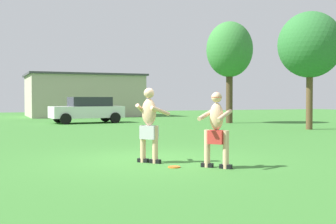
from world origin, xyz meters
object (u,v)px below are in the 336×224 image
Objects in this scene: car_white_near_post at (87,109)px; tree_right_field at (230,50)px; player_in_gray at (149,123)px; frisbee at (174,167)px; tree_left_field at (310,45)px; player_with_cap at (216,127)px.

tree_right_field reaches higher than car_white_near_post.
player_in_gray is 17.18m from car_white_near_post.
tree_right_field is (9.90, 14.55, 4.40)m from frisbee.
player_in_gray is at bearing -97.36° from car_white_near_post.
player_in_gray is at bearing -145.82° from tree_left_field.
player_in_gray is 1.28m from frisbee.
tree_left_field is at bearing 34.18° from player_in_gray.
player_with_cap is 13.48m from tree_left_field.
car_white_near_post is 0.72× the size of tree_right_field.
tree_right_field is at bearing -22.87° from car_white_near_post.
tree_right_field is at bearing 96.71° from tree_left_field.
player_with_cap is 0.29× the size of tree_left_field.
player_in_gray is at bearing 106.22° from frisbee.
tree_left_field is 0.92× the size of tree_right_field.
frisbee is at bearing -96.21° from car_white_near_post.
player_with_cap is 0.95× the size of player_in_gray.
tree_right_field is (-0.74, 6.28, 0.36)m from tree_left_field.
frisbee is at bearing -142.15° from tree_left_field.
player_with_cap is 1.66m from player_in_gray.
player_with_cap is 1.25m from frisbee.
frisbee is (-0.81, 0.40, -0.87)m from player_with_cap.
car_white_near_post is at bearing 132.05° from tree_left_field.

